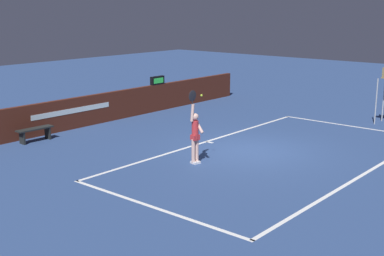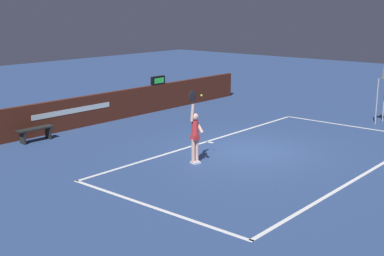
{
  "view_description": "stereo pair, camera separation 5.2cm",
  "coord_description": "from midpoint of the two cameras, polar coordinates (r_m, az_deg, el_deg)",
  "views": [
    {
      "loc": [
        -14.09,
        -9.42,
        4.71
      ],
      "look_at": [
        -2.3,
        0.6,
        1.1
      ],
      "focal_mm": 48.9,
      "sensor_mm": 36.0,
      "label": 1
    },
    {
      "loc": [
        -14.06,
        -9.46,
        4.71
      ],
      "look_at": [
        -2.3,
        0.6,
        1.1
      ],
      "focal_mm": 48.9,
      "sensor_mm": 36.0,
      "label": 2
    }
  ],
  "objects": [
    {
      "name": "ground_plane",
      "position": [
        17.59,
        6.28,
        -2.48
      ],
      "size": [
        60.0,
        60.0,
        0.0
      ],
      "primitive_type": "plane",
      "color": "navy"
    },
    {
      "name": "courtside_bench_near",
      "position": [
        19.42,
        -16.83,
        -0.36
      ],
      "size": [
        1.36,
        0.39,
        0.49
      ],
      "color": "black",
      "rests_on": "ground"
    },
    {
      "name": "court_lines",
      "position": [
        17.08,
        9.03,
        -3.04
      ],
      "size": [
        11.54,
        5.91,
        0.0
      ],
      "color": "white",
      "rests_on": "ground"
    },
    {
      "name": "tennis_ball",
      "position": [
        15.61,
        0.94,
        3.57
      ],
      "size": [
        0.07,
        0.07,
        0.07
      ],
      "color": "#C4E532"
    },
    {
      "name": "tennis_player",
      "position": [
        15.86,
        0.24,
        -0.63
      ],
      "size": [
        0.44,
        0.4,
        2.31
      ],
      "color": "beige",
      "rests_on": "ground"
    },
    {
      "name": "back_wall",
      "position": [
        22.16,
        -9.21,
        2.29
      ],
      "size": [
        16.98,
        0.2,
        1.22
      ],
      "color": "#4D2014",
      "rests_on": "ground"
    },
    {
      "name": "speed_display",
      "position": [
        24.04,
        -3.87,
        5.2
      ],
      "size": [
        0.78,
        0.17,
        0.38
      ],
      "color": "black",
      "rests_on": "back_wall"
    }
  ]
}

